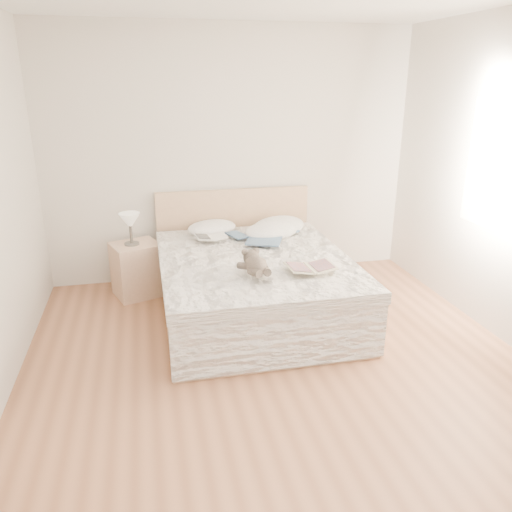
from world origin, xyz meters
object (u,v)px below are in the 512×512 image
at_px(bed, 252,282).
at_px(table_lamp, 130,222).
at_px(photo_book, 211,238).
at_px(nightstand, 137,269).
at_px(teddy_bear, 256,272).
at_px(childrens_book, 310,268).

bearing_deg(bed, table_lamp, 150.39).
relative_size(table_lamp, photo_book, 1.02).
distance_m(bed, table_lamp, 1.37).
bearing_deg(bed, photo_book, 124.87).
height_order(nightstand, photo_book, photo_book).
height_order(bed, nightstand, bed).
relative_size(bed, table_lamp, 6.54).
bearing_deg(nightstand, teddy_bear, -51.88).
bearing_deg(teddy_bear, table_lamp, 119.01).
height_order(table_lamp, teddy_bear, table_lamp).
relative_size(bed, teddy_bear, 6.65).
height_order(childrens_book, teddy_bear, teddy_bear).
xyz_separation_m(table_lamp, teddy_bear, (1.01, -1.24, -0.15)).
relative_size(bed, nightstand, 3.83).
bearing_deg(childrens_book, teddy_bear, -177.65).
bearing_deg(table_lamp, photo_book, -11.66).
bearing_deg(photo_book, table_lamp, 161.58).
bearing_deg(table_lamp, nightstand, 34.52).
relative_size(nightstand, teddy_bear, 1.74).
bearing_deg(bed, nightstand, 149.05).
bearing_deg(photo_book, teddy_bear, -84.77).
xyz_separation_m(nightstand, photo_book, (0.76, -0.18, 0.35)).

